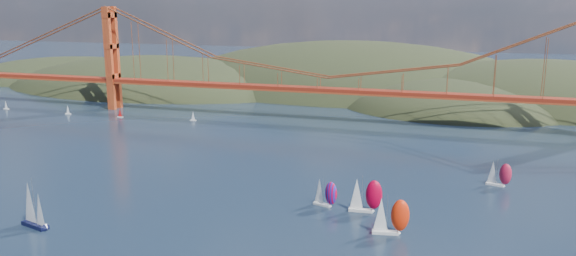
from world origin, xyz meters
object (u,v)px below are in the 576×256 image
Objects in this scene: sloop_navy at (32,205)px; racer_1 at (390,215)px; racer_3 at (499,173)px; racer_rwb at (325,192)px; racer_0 at (365,195)px.

sloop_navy is 92.80m from racer_1.
racer_rwb is (-49.08, -33.78, -0.03)m from racer_3.
racer_1 is 1.21× the size of racer_3.
racer_0 is at bearing 39.33° from sloop_navy.
racer_1 is (8.62, -13.52, -0.02)m from racer_0.
sloop_navy reaches higher than racer_1.
racer_0 is at bearing 114.55° from racer_1.
racer_0 reaches higher than racer_1.
racer_1 is (90.08, 22.31, -0.97)m from sloop_navy.
racer_3 is at bearing 51.37° from racer_1.
racer_1 is at bearing -104.83° from racer_3.
racer_3 reaches higher than racer_rwb.
racer_1 is at bearing 29.50° from sloop_navy.
racer_0 is 1.00× the size of racer_1.
racer_rwb is at bearing 43.54° from sloop_navy.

